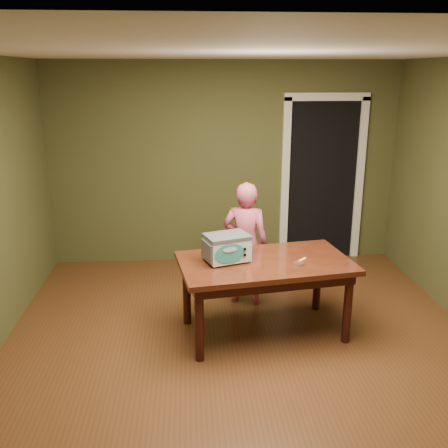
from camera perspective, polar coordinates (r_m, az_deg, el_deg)
The scene contains 8 objects.
floor at distance 4.62m, azimuth 2.39°, elevation -15.01°, with size 5.00×5.00×0.00m, color brown.
room_shell at distance 3.99m, azimuth 2.69°, elevation 6.25°, with size 4.52×5.02×2.61m.
doorway at distance 7.05m, azimuth 10.51°, elevation 5.30°, with size 1.10×0.66×2.25m.
dining_table at distance 4.75m, azimuth 4.71°, elevation -5.31°, with size 1.72×1.14×0.75m.
toy_oven at distance 4.64m, azimuth 0.35°, elevation -2.64°, with size 0.48×0.39×0.26m.
baking_pan at distance 4.65m, azimuth 8.49°, elevation -4.50°, with size 0.10×0.10×0.02m.
spatula at distance 4.75m, azimuth 8.72°, elevation -4.15°, with size 0.18×0.03×0.01m, color #F2EA69.
child at distance 5.37m, azimuth 2.48°, elevation -2.29°, with size 0.50×0.33×1.36m, color #CB5371.
Camera 1 is at (-0.47, -3.89, 2.45)m, focal length 40.00 mm.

